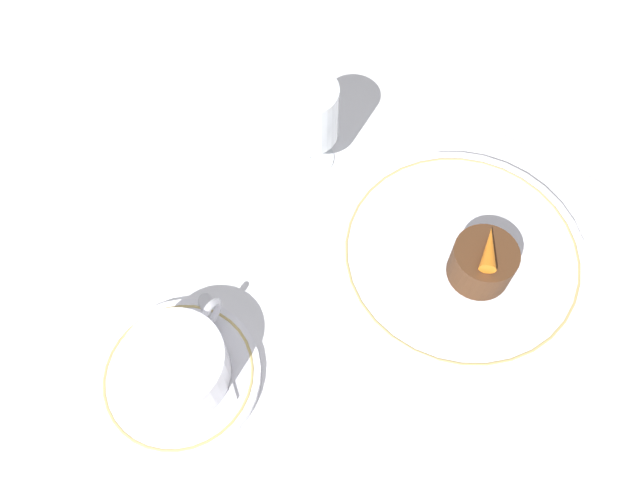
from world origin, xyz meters
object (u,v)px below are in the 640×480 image
dessert_cake (482,263)px  coffee_cup (177,365)px  fork (510,140)px  wine_glass (307,116)px  dinner_plate (461,255)px

dessert_cake → coffee_cup: bearing=138.3°
coffee_cup → fork: (0.43, -0.18, -0.03)m
coffee_cup → wine_glass: size_ratio=1.05×
dinner_plate → coffee_cup: 0.32m
fork → dessert_cake: 0.20m
coffee_cup → fork: coffee_cup is taller
coffee_cup → dessert_cake: coffee_cup is taller
coffee_cup → dinner_plate: bearing=-36.8°
coffee_cup → fork: bearing=-22.8°
dinner_plate → fork: (0.18, 0.01, -0.01)m
dinner_plate → dessert_cake: dessert_cake is taller
fork → dinner_plate: bearing=-177.5°
dinner_plate → dessert_cake: (-0.01, -0.02, 0.03)m
dessert_cake → wine_glass: bearing=77.3°
coffee_cup → fork: 0.47m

